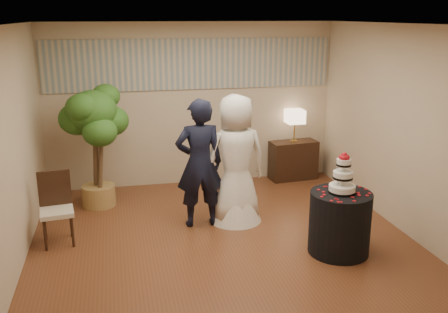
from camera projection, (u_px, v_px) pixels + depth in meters
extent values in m
cube|color=brown|center=(223.00, 240.00, 6.67)|extent=(5.00, 5.00, 0.00)
cube|color=white|center=(223.00, 24.00, 5.90)|extent=(5.00, 5.00, 0.00)
cube|color=#C1AC8F|center=(192.00, 105.00, 8.63)|extent=(5.00, 0.06, 2.80)
cube|color=#C1AC8F|center=(291.00, 213.00, 3.94)|extent=(5.00, 0.06, 2.80)
cube|color=#C1AC8F|center=(12.00, 150.00, 5.76)|extent=(0.06, 5.00, 2.80)
cube|color=#C1AC8F|center=(402.00, 129.00, 6.81)|extent=(0.06, 5.00, 2.80)
cube|color=#99998E|center=(192.00, 64.00, 8.42)|extent=(4.90, 0.02, 0.85)
imported|color=black|center=(199.00, 163.00, 6.93)|extent=(0.67, 0.44, 1.83)
imported|color=white|center=(236.00, 159.00, 7.08)|extent=(1.00, 0.87, 1.86)
cylinder|color=black|center=(340.00, 223.00, 6.24)|extent=(0.93, 0.93, 0.80)
cube|color=black|center=(293.00, 160.00, 9.09)|extent=(0.88, 0.45, 0.70)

